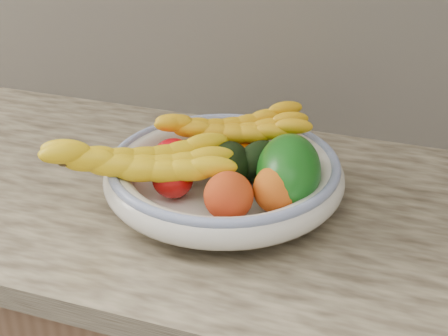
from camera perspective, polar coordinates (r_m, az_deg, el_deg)
fruit_bowl at (r=1.01m, az=0.00°, el=-0.57°), size 0.39×0.39×0.08m
clementine_back_left at (r=1.09m, az=0.42°, el=2.01°), size 0.05×0.05×0.05m
clementine_back_right at (r=1.09m, az=2.73°, el=1.79°), size 0.05×0.05×0.04m
clementine_back_mid at (r=1.06m, az=1.81°, el=1.08°), size 0.07×0.07×0.05m
tomato_left at (r=1.04m, az=-4.62°, el=0.96°), size 0.09×0.09×0.06m
tomato_near_left at (r=0.97m, az=-4.70°, el=-1.04°), size 0.07×0.07×0.06m
avocado_center at (r=1.01m, az=0.51°, el=0.34°), size 0.10×0.12×0.07m
avocado_right at (r=1.02m, az=3.24°, el=0.69°), size 0.09×0.11×0.06m
green_mango at (r=0.97m, az=5.92°, el=-0.29°), size 0.17×0.18×0.13m
peach_front at (r=0.92m, az=0.42°, el=-2.58°), size 0.08×0.08×0.07m
peach_right at (r=0.94m, az=4.94°, el=-1.93°), size 0.08×0.08×0.08m
banana_bunch_back at (r=1.06m, az=0.74°, el=3.27°), size 0.29×0.21×0.08m
banana_bunch_front at (r=0.97m, az=-7.75°, el=0.14°), size 0.33×0.25×0.09m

